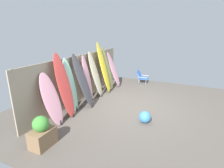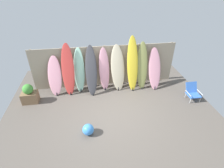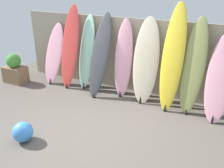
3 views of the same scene
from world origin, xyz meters
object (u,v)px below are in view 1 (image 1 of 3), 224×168
Objects in this scene: surfboard_charcoal_3 at (83,81)px; surfboard_pink_8 at (114,70)px; surfboard_cream_5 at (96,75)px; planter_box at (42,133)px; surfboard_pink_0 at (52,100)px; surfboard_pink_4 at (88,79)px; beach_chair at (142,77)px; surfboard_seafoam_2 at (70,86)px; surfboard_yellow_6 at (104,68)px; beach_ball at (145,117)px; surfboard_red_1 at (64,86)px; surfboard_olive_7 at (108,69)px.

surfboard_charcoal_3 is 2.67m from surfboard_pink_8.
surfboard_cream_5 is 3.61m from planter_box.
surfboard_pink_4 is (2.01, 0.04, 0.13)m from surfboard_pink_0.
surfboard_pink_4 is at bearing -176.83° from beach_chair.
surfboard_yellow_6 is at bearing -3.69° from surfboard_seafoam_2.
surfboard_pink_8 is at bearing -0.25° from surfboard_charcoal_3.
surfboard_yellow_6 reaches higher than planter_box.
beach_ball is (-0.26, -2.38, -0.78)m from surfboard_charcoal_3.
planter_box is (-2.96, -0.57, -0.54)m from surfboard_pink_4.
surfboard_red_1 reaches higher than surfboard_cream_5.
surfboard_pink_8 is 5.13m from planter_box.
surfboard_charcoal_3 reaches higher than beach_ball.
surfboard_pink_0 is 0.85× the size of surfboard_seafoam_2.
surfboard_charcoal_3 is 3.06× the size of beach_chair.
surfboard_pink_8 reaches higher than surfboard_pink_0.
surfboard_olive_7 reaches higher than surfboard_pink_8.
surfboard_red_1 is 5.00m from beach_chair.
surfboard_pink_8 is 3.82m from beach_ball.
surfboard_pink_0 is 0.86× the size of surfboard_pink_4.
surfboard_yellow_6 is 2.82× the size of planter_box.
surfboard_red_1 is at bearing 175.21° from surfboard_charcoal_3.
beach_chair is 0.80× the size of planter_box.
planter_box is at bearing -162.68° from surfboard_seafoam_2.
surfboard_pink_4 is 0.96× the size of surfboard_cream_5.
surfboard_cream_5 is 1.04m from surfboard_olive_7.
surfboard_yellow_6 is (3.17, -0.08, 0.34)m from surfboard_pink_0.
beach_chair is 1.77× the size of beach_ball.
beach_ball is (0.23, -2.56, -0.73)m from surfboard_seafoam_2.
surfboard_charcoal_3 is at bearing -178.74° from surfboard_yellow_6.
surfboard_red_1 is at bearing -3.75° from surfboard_pink_0.
surfboard_yellow_6 is 4.21m from planter_box.
surfboard_red_1 is at bearing -170.15° from beach_chair.
planter_box reaches higher than beach_ball.
surfboard_seafoam_2 reaches higher than surfboard_pink_8.
surfboard_red_1 reaches higher than surfboard_pink_0.
beach_chair is at bearing -23.62° from surfboard_cream_5.
surfboard_charcoal_3 is 2.14m from surfboard_olive_7.
planter_box is (-1.51, -0.50, -0.67)m from surfboard_red_1.
beach_chair is (1.23, -1.10, -0.51)m from surfboard_pink_8.
surfboard_pink_0 is 2.47× the size of beach_chair.
surfboard_red_1 is at bearing 104.86° from beach_ball.
surfboard_red_1 is at bearing 179.77° from surfboard_olive_7.
surfboard_pink_8 is (3.16, -0.19, -0.08)m from surfboard_seafoam_2.
surfboard_seafoam_2 is 2.10m from planter_box.
surfboard_yellow_6 is (0.60, -0.07, 0.17)m from surfboard_cream_5.
surfboard_seafoam_2 is at bearing 176.31° from surfboard_yellow_6.
surfboard_red_1 is 1.07× the size of surfboard_charcoal_3.
surfboard_olive_7 is 3.12× the size of beach_chair.
surfboard_cream_5 is at bearing 61.37° from beach_ball.
surfboard_charcoal_3 is 0.56m from surfboard_pink_4.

